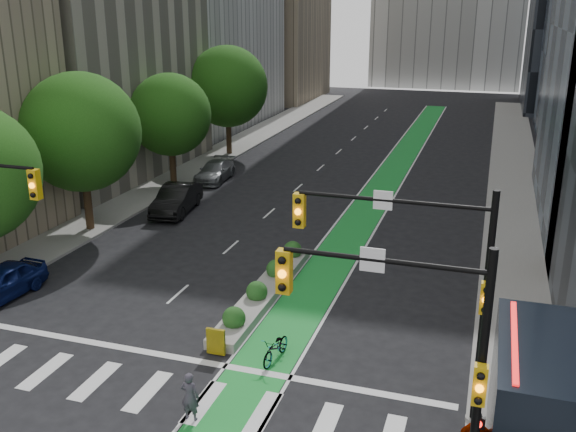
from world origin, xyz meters
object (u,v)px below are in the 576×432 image
Objects in this scene: bicycle at (276,348)px; parked_car_left_mid at (176,199)px; median_planter at (265,288)px; parked_car_left_far at (215,171)px; parked_car_left_near at (1,283)px; cyclist at (190,396)px.

parked_car_left_mid is at bearing 135.67° from bicycle.
parked_car_left_far reaches higher than median_planter.
median_planter is at bearing 121.31° from bicycle.
parked_car_left_near is 13.27m from parked_car_left_mid.
bicycle is 4.29m from cyclist.
bicycle is 1.14× the size of cyclist.
parked_car_left_mid reaches higher than cyclist.
parked_car_left_far reaches higher than bicycle.
median_planter is at bearing -53.83° from parked_car_left_mid.
bicycle is at bearing -65.29° from parked_car_left_far.
cyclist reaches higher than median_planter.
cyclist is at bearing -84.89° from median_planter.
bicycle is (2.16, -4.89, 0.11)m from median_planter.
bicycle is at bearing -109.94° from cyclist.
cyclist is 20.89m from parked_car_left_mid.
bicycle is at bearing -59.63° from parked_car_left_mid.
cyclist is 0.32× the size of parked_car_left_mid.
parked_car_left_mid is (-11.28, 14.33, 0.35)m from bicycle.
median_planter is 8.99m from cyclist.
parked_car_left_near reaches higher than median_planter.
parked_car_left_near is at bearing -160.75° from median_planter.
cyclist reaches higher than bicycle.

